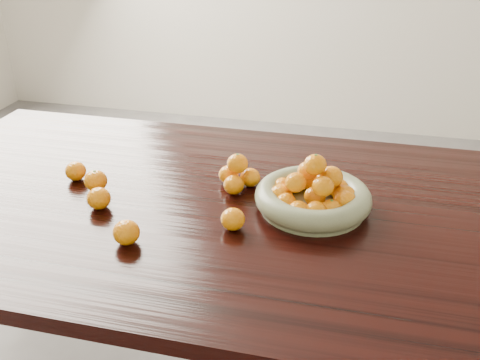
% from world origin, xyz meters
% --- Properties ---
extents(dining_table, '(2.00, 1.00, 0.75)m').
position_xyz_m(dining_table, '(0.00, 0.00, 0.66)').
color(dining_table, black).
rests_on(dining_table, ground).
extents(fruit_bowl, '(0.29, 0.29, 0.15)m').
position_xyz_m(fruit_bowl, '(0.17, 0.02, 0.79)').
color(fruit_bowl, gray).
rests_on(fruit_bowl, dining_table).
extents(orange_pyramid, '(0.12, 0.11, 0.10)m').
position_xyz_m(orange_pyramid, '(-0.05, 0.09, 0.79)').
color(orange_pyramid, orange).
rests_on(orange_pyramid, dining_table).
extents(loose_orange_0, '(0.06, 0.06, 0.06)m').
position_xyz_m(loose_orange_0, '(-0.41, -0.02, 0.78)').
color(loose_orange_0, orange).
rests_on(loose_orange_0, dining_table).
extents(loose_orange_1, '(0.06, 0.06, 0.06)m').
position_xyz_m(loose_orange_1, '(-0.23, -0.23, 0.78)').
color(loose_orange_1, orange).
rests_on(loose_orange_1, dining_table).
extents(loose_orange_2, '(0.06, 0.06, 0.05)m').
position_xyz_m(loose_orange_2, '(-0.01, -0.12, 0.78)').
color(loose_orange_2, orange).
rests_on(loose_orange_2, dining_table).
extents(loose_orange_3, '(0.06, 0.06, 0.05)m').
position_xyz_m(loose_orange_3, '(-0.50, 0.03, 0.78)').
color(loose_orange_3, orange).
rests_on(loose_orange_3, dining_table).
extents(loose_orange_4, '(0.06, 0.06, 0.06)m').
position_xyz_m(loose_orange_4, '(-0.36, -0.10, 0.78)').
color(loose_orange_4, orange).
rests_on(loose_orange_4, dining_table).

